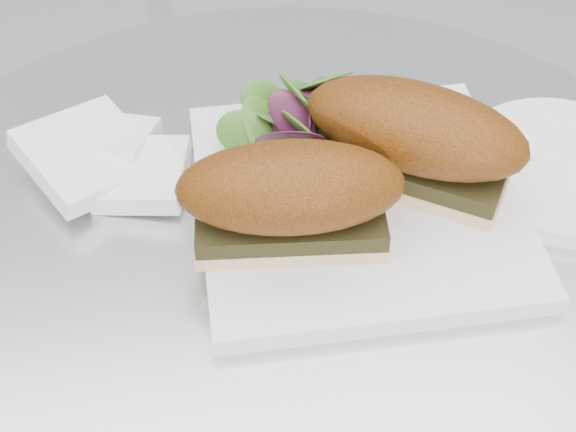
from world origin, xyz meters
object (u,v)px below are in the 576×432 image
(sandwich_left, at_px, (290,196))
(saucer, at_px, (562,168))
(sandwich_right, at_px, (414,137))
(plate, at_px, (357,201))

(sandwich_left, distance_m, saucer, 0.24)
(sandwich_left, relative_size, saucer, 0.99)
(saucer, bearing_deg, sandwich_right, -178.56)
(plate, height_order, saucer, plate)
(sandwich_right, xyz_separation_m, saucer, (0.13, 0.00, -0.05))
(sandwich_left, bearing_deg, plate, 38.64)
(sandwich_right, bearing_deg, saucer, 33.90)
(saucer, bearing_deg, plate, -175.66)
(plate, height_order, sandwich_right, sandwich_right)
(plate, height_order, sandwich_left, sandwich_left)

